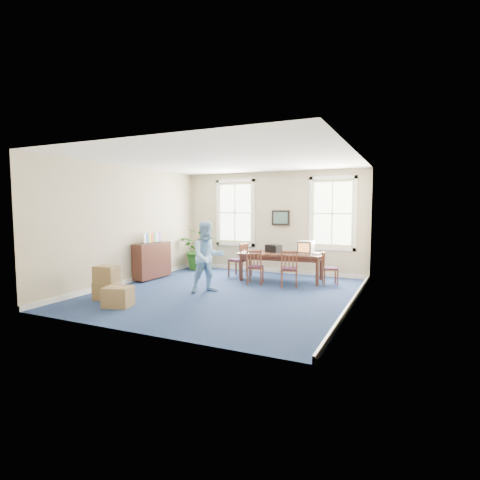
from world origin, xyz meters
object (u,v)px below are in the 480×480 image
at_px(cardboard_boxes, 117,281).
at_px(potted_plant, 200,249).
at_px(chair_near_left, 255,267).
at_px(conference_table, 281,267).
at_px(man, 208,257).
at_px(credenza, 152,262).
at_px(crt_tv, 306,247).

bearing_deg(cardboard_boxes, potted_plant, 94.81).
bearing_deg(chair_near_left, potted_plant, -41.22).
distance_m(conference_table, potted_plant, 3.13).
relative_size(man, credenza, 1.35).
distance_m(conference_table, credenza, 3.74).
height_order(crt_tv, man, man).
bearing_deg(man, chair_near_left, 15.42).
bearing_deg(cardboard_boxes, credenza, 108.90).
height_order(chair_near_left, cardboard_boxes, chair_near_left).
relative_size(crt_tv, chair_near_left, 0.46).
height_order(man, credenza, man).
xyz_separation_m(conference_table, cardboard_boxes, (-2.70, -3.65, 0.00)).
bearing_deg(cardboard_boxes, chair_near_left, 52.13).
relative_size(conference_table, crt_tv, 5.40).
relative_size(man, potted_plant, 1.27).
bearing_deg(credenza, potted_plant, 79.90).
xyz_separation_m(chair_near_left, potted_plant, (-2.58, 1.40, 0.22)).
distance_m(crt_tv, man, 2.90).
bearing_deg(chair_near_left, crt_tv, -156.73).
bearing_deg(cardboard_boxes, conference_table, 53.54).
xyz_separation_m(crt_tv, cardboard_boxes, (-3.39, -3.70, -0.57)).
bearing_deg(crt_tv, man, -128.49).
height_order(crt_tv, cardboard_boxes, crt_tv).
relative_size(conference_table, potted_plant, 1.69).
bearing_deg(crt_tv, cardboard_boxes, -131.28).
relative_size(crt_tv, credenza, 0.33).
height_order(chair_near_left, credenza, credenza).
xyz_separation_m(crt_tv, potted_plant, (-3.74, 0.55, -0.29)).
bearing_deg(crt_tv, potted_plant, 172.80).
distance_m(conference_table, chair_near_left, 0.93).
height_order(conference_table, credenza, credenza).
bearing_deg(man, crt_tv, 2.09).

